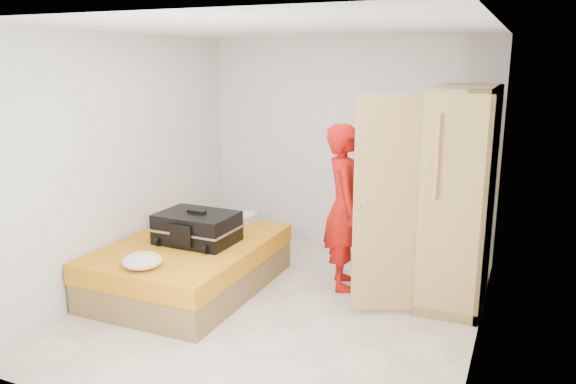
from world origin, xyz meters
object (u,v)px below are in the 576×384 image
at_px(bed, 191,265).
at_px(person, 344,207).
at_px(round_cushion, 142,261).
at_px(wardrobe, 454,202).
at_px(suitcase, 197,228).

relative_size(bed, person, 1.17).
bearing_deg(round_cushion, wardrobe, 32.54).
bearing_deg(suitcase, person, 26.73).
bearing_deg(suitcase, round_cushion, -92.50).
distance_m(bed, person, 1.71).
distance_m(bed, wardrobe, 2.73).
bearing_deg(bed, suitcase, 34.27).
bearing_deg(person, suitcase, 91.66).
bearing_deg(bed, wardrobe, 17.85).
height_order(bed, suitcase, suitcase).
distance_m(person, suitcase, 1.53).
relative_size(wardrobe, suitcase, 2.61).
bearing_deg(round_cushion, suitcase, 86.26).
xyz_separation_m(person, round_cushion, (-1.42, -1.48, -0.29)).
bearing_deg(bed, person, 25.93).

